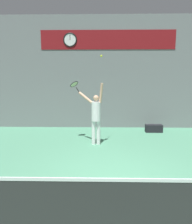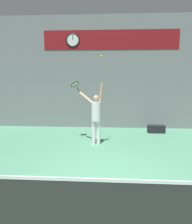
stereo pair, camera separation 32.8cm
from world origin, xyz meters
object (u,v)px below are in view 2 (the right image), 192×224
(scoreboard_clock, at_px, (73,40))
(tennis_ball, at_px, (101,56))
(tennis_player, at_px, (96,115))
(equipment_bag, at_px, (156,129))
(tennis_racket, at_px, (75,85))

(scoreboard_clock, height_order, tennis_ball, scoreboard_clock)
(tennis_player, bearing_deg, equipment_bag, 35.46)
(equipment_bag, bearing_deg, tennis_ball, -140.90)
(scoreboard_clock, height_order, tennis_racket, scoreboard_clock)
(tennis_ball, xyz_separation_m, equipment_bag, (2.25, 1.83, -2.84))
(scoreboard_clock, distance_m, equipment_bag, 5.29)
(equipment_bag, bearing_deg, tennis_racket, -159.12)
(scoreboard_clock, bearing_deg, tennis_player, -65.03)
(tennis_ball, distance_m, equipment_bag, 4.06)
(tennis_racket, xyz_separation_m, tennis_ball, (0.96, -0.61, 0.95))
(tennis_player, xyz_separation_m, equipment_bag, (2.44, 1.73, -0.89))
(scoreboard_clock, bearing_deg, tennis_ball, -62.57)
(scoreboard_clock, xyz_separation_m, equipment_bag, (3.62, -0.80, -3.77))
(tennis_player, height_order, equipment_bag, tennis_player)
(scoreboard_clock, relative_size, tennis_player, 0.29)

